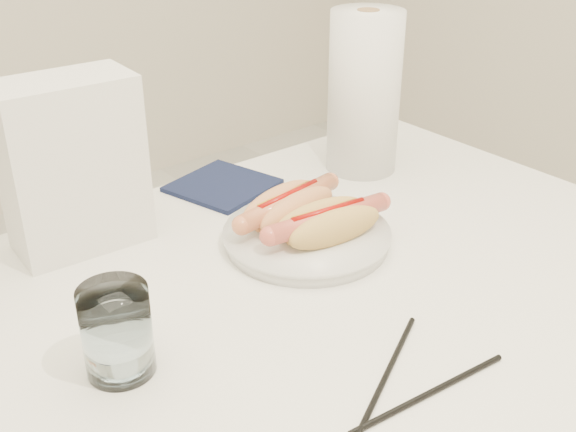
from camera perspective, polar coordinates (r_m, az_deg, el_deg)
table at (r=0.91m, az=-0.26°, el=-10.41°), size 1.20×0.80×0.75m
plate at (r=0.99m, az=1.53°, el=-1.84°), size 0.30×0.30×0.02m
hotdog_left at (r=1.01m, az=0.03°, el=0.73°), size 0.19×0.10×0.05m
hotdog_right at (r=0.97m, az=3.25°, el=-0.59°), size 0.19×0.09×0.05m
water_glass at (r=0.77m, az=-13.70°, el=-9.06°), size 0.07×0.07×0.10m
chopstick_near at (r=0.76m, az=11.42°, el=-13.88°), size 0.21×0.03×0.01m
chopstick_far at (r=0.77m, az=8.02°, el=-12.54°), size 0.19×0.10×0.01m
napkin_box at (r=0.99m, az=-17.05°, el=3.98°), size 0.18×0.11×0.24m
navy_napkin at (r=1.17m, az=-5.32°, el=2.48°), size 0.18×0.18×0.01m
paper_towel_roll at (r=1.20m, az=6.19°, el=9.89°), size 0.13×0.13×0.27m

